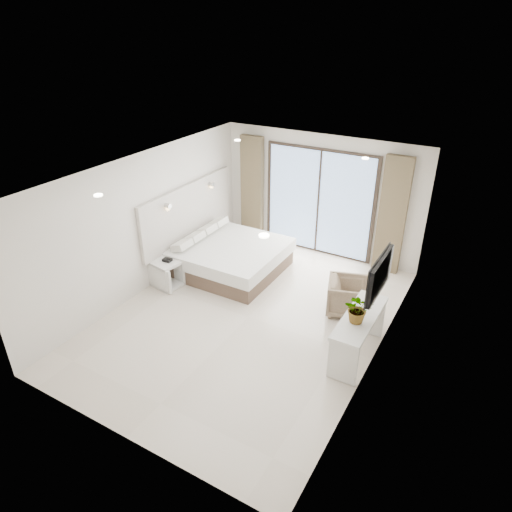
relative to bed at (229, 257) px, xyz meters
The scene contains 8 objects.
ground 1.83m from the bed, 46.29° to the right, with size 6.20×6.20×0.00m, color beige.
room_shell 1.70m from the bed, 21.71° to the right, with size 4.62×6.22×2.72m.
bed is the anchor object (origin of this frame).
nightstand 1.39m from the bed, 123.70° to the right, with size 0.68×0.60×0.55m.
phone 1.37m from the bed, 122.03° to the right, with size 0.17×0.13×0.06m, color black.
console_desk 3.56m from the bed, 22.26° to the right, with size 0.47×1.49×0.77m.
plant 3.67m from the bed, 24.67° to the right, with size 0.42×0.46×0.36m, color #33662D.
armchair 2.73m from the bed, ahead, with size 0.70×0.66×0.72m, color #957861.
Camera 1 is at (3.52, -5.84, 4.85)m, focal length 32.00 mm.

